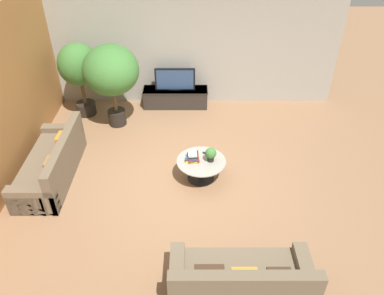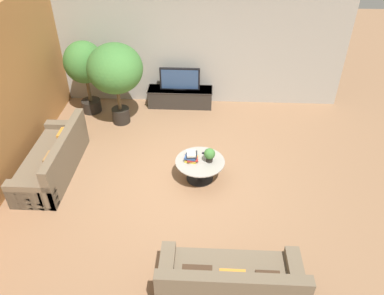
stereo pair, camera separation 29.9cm
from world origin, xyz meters
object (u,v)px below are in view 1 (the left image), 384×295
object	(u,v)px
potted_palm_tall	(78,68)
potted_plant_tabletop	(210,154)
television	(174,79)
media_console	(175,97)
couch_by_wall	(52,165)
coffee_table	(201,166)
couch_near_entry	(240,281)
potted_palm_corner	(110,72)

from	to	relation	value
potted_palm_tall	potted_plant_tabletop	distance (m)	3.89
television	potted_plant_tabletop	world-z (taller)	television
media_console	potted_plant_tabletop	bearing A→B (deg)	-74.93
couch_by_wall	coffee_table	bearing A→B (deg)	88.65
media_console	couch_near_entry	distance (m)	5.46
potted_palm_tall	media_console	bearing A→B (deg)	10.20
television	couch_near_entry	bearing A→B (deg)	-78.57
television	potted_palm_tall	xyz separation A→B (m)	(-2.18, -0.39, 0.47)
couch_near_entry	potted_palm_tall	distance (m)	6.01
television	couch_near_entry	xyz separation A→B (m)	(1.08, -5.35, -0.45)
media_console	potted_palm_corner	world-z (taller)	potted_palm_corner
media_console	potted_palm_tall	distance (m)	2.42
coffee_table	potted_palm_tall	xyz separation A→B (m)	(-2.78, 2.46, 0.91)
coffee_table	potted_plant_tabletop	bearing A→B (deg)	1.48
couch_by_wall	potted_plant_tabletop	xyz separation A→B (m)	(3.03, -0.06, 0.30)
couch_by_wall	couch_near_entry	size ratio (longest dim) A/B	1.11
television	potted_plant_tabletop	bearing A→B (deg)	-74.92
couch_by_wall	potted_plant_tabletop	distance (m)	3.05
couch_by_wall	couch_near_entry	world-z (taller)	same
couch_near_entry	potted_palm_corner	world-z (taller)	potted_palm_corner
media_console	potted_palm_corner	bearing A→B (deg)	-147.17
potted_palm_tall	coffee_table	bearing A→B (deg)	-41.57
potted_palm_tall	potted_plant_tabletop	size ratio (longest dim) A/B	6.35
media_console	couch_by_wall	world-z (taller)	couch_by_wall
potted_plant_tabletop	couch_near_entry	bearing A→B (deg)	-82.84
potted_plant_tabletop	television	bearing A→B (deg)	105.08
television	coffee_table	world-z (taller)	television
television	potted_palm_corner	xyz separation A→B (m)	(-1.34, -0.86, 0.59)
television	potted_palm_tall	distance (m)	2.27
media_console	television	world-z (taller)	television
couch_by_wall	potted_palm_corner	bearing A→B (deg)	154.31
potted_palm_tall	couch_near_entry	bearing A→B (deg)	-56.63
potted_palm_corner	potted_palm_tall	bearing A→B (deg)	150.61
media_console	couch_by_wall	distance (m)	3.59
couch_near_entry	potted_plant_tabletop	distance (m)	2.54
coffee_table	television	bearing A→B (deg)	101.72
media_console	potted_plant_tabletop	world-z (taller)	potted_plant_tabletop
media_console	couch_by_wall	bearing A→B (deg)	-129.13
coffee_table	couch_near_entry	distance (m)	2.54
couch_by_wall	couch_near_entry	distance (m)	4.22
couch_by_wall	potted_plant_tabletop	size ratio (longest dim) A/B	7.64
media_console	television	size ratio (longest dim) A/B	1.65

